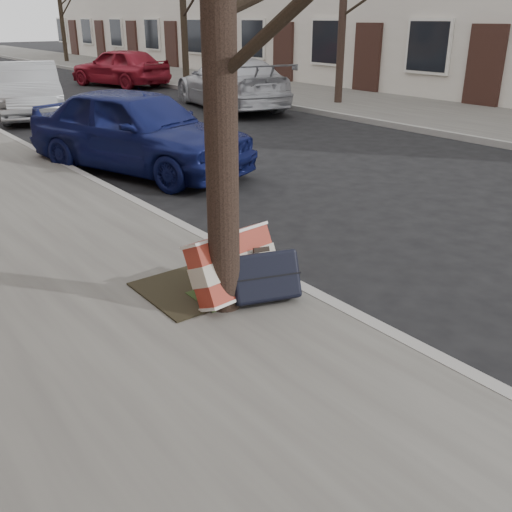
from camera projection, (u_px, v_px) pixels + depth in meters
ground at (456, 287)px, 5.12m from camera, size 120.00×120.00×0.00m
far_sidewalk at (223, 83)px, 20.44m from camera, size 4.00×70.00×0.12m
dirt_patch at (195, 288)px, 4.82m from camera, size 0.85×0.85×0.02m
suitcase_red at (234, 266)px, 4.57m from camera, size 0.76×0.47×0.56m
suitcase_navy at (264, 276)px, 4.54m from camera, size 0.63×0.49×0.43m
car_near_front at (138, 130)px, 8.75m from camera, size 2.65×4.08×1.29m
car_near_mid at (29, 90)px, 13.66m from camera, size 2.33×4.05×1.26m
car_far_front at (231, 83)px, 14.94m from camera, size 2.74×4.76×1.30m
car_far_back at (120, 67)px, 19.86m from camera, size 2.58×4.09×1.30m
tree_far_a at (343, 6)px, 14.52m from camera, size 0.20×0.20×4.77m
tree_far_b at (183, 7)px, 20.26m from camera, size 0.24×0.24×4.93m
tree_far_c at (61, 15)px, 29.21m from camera, size 0.21×0.21×4.44m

